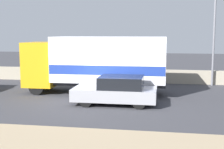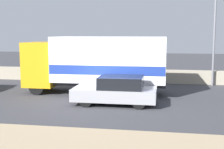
{
  "view_description": "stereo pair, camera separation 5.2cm",
  "coord_description": "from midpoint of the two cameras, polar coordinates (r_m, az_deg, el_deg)",
  "views": [
    {
      "loc": [
        2.85,
        -15.09,
        3.49
      ],
      "look_at": [
        0.15,
        1.12,
        1.3
      ],
      "focal_mm": 50.0,
      "sensor_mm": 36.0,
      "label": 1
    },
    {
      "loc": [
        2.9,
        -15.08,
        3.49
      ],
      "look_at": [
        0.15,
        1.12,
        1.3
      ],
      "focal_mm": 50.0,
      "sensor_mm": 36.0,
      "label": 2
    }
  ],
  "objects": [
    {
      "name": "street_lamp",
      "position": [
        21.73,
        18.18,
        9.03
      ],
      "size": [
        0.56,
        0.28,
        7.25
      ],
      "color": "slate",
      "rests_on": "ground_plane"
    },
    {
      "name": "stone_wall_backdrop",
      "position": [
        22.31,
        1.98,
        -0.2
      ],
      "size": [
        60.0,
        0.35,
        0.95
      ],
      "color": "#A39984",
      "rests_on": "ground_plane"
    },
    {
      "name": "ground_plane",
      "position": [
        15.75,
        -1.29,
        -5.23
      ],
      "size": [
        80.0,
        80.0,
        0.0
      ],
      "primitive_type": "plane",
      "color": "#38383D"
    },
    {
      "name": "car_hatchback",
      "position": [
        15.34,
        0.78,
        -2.93
      ],
      "size": [
        4.08,
        1.9,
        1.4
      ],
      "rotation": [
        0.0,
        0.0,
        3.14
      ],
      "color": "#9E9EA3",
      "rests_on": "ground_plane"
    },
    {
      "name": "box_truck",
      "position": [
        17.98,
        -2.66,
        2.25
      ],
      "size": [
        8.12,
        2.61,
        3.29
      ],
      "rotation": [
        0.0,
        0.0,
        3.14
      ],
      "color": "gold",
      "rests_on": "ground_plane"
    }
  ]
}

